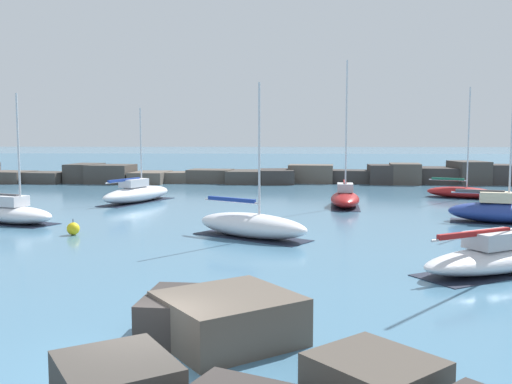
% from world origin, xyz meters
% --- Properties ---
extents(ground_plane, '(600.00, 600.00, 0.00)m').
position_xyz_m(ground_plane, '(0.00, 0.00, 0.00)').
color(ground_plane, teal).
extents(open_sea_beyond, '(400.00, 116.00, 0.01)m').
position_xyz_m(open_sea_beyond, '(0.00, 113.44, 0.00)').
color(open_sea_beyond, '#386684').
rests_on(open_sea_beyond, ground).
extents(breakwater_jetty, '(71.99, 6.90, 2.59)m').
position_xyz_m(breakwater_jetty, '(4.82, 53.43, 0.96)').
color(breakwater_jetty, '#383330').
rests_on(breakwater_jetty, ground).
extents(foreground_rocks, '(10.82, 9.92, 1.24)m').
position_xyz_m(foreground_rocks, '(2.68, -0.43, 0.48)').
color(foreground_rocks, '#383330').
rests_on(foreground_rocks, ground).
extents(sailboat_moored_0, '(2.78, 6.78, 11.03)m').
position_xyz_m(sailboat_moored_0, '(8.25, 31.26, 0.67)').
color(sailboat_moored_0, maroon).
rests_on(sailboat_moored_0, ground).
extents(sailboat_moored_1, '(6.16, 4.68, 9.61)m').
position_xyz_m(sailboat_moored_1, '(19.12, 37.78, 0.54)').
color(sailboat_moored_1, maroon).
rests_on(sailboat_moored_1, ground).
extents(sailboat_moored_2, '(5.20, 8.51, 7.71)m').
position_xyz_m(sailboat_moored_2, '(-8.50, 33.48, 0.73)').
color(sailboat_moored_2, white).
rests_on(sailboat_moored_2, ground).
extents(sailboat_moored_3, '(6.63, 4.15, 10.33)m').
position_xyz_m(sailboat_moored_3, '(16.93, 23.22, 0.74)').
color(sailboat_moored_3, navy).
rests_on(sailboat_moored_3, ground).
extents(sailboat_moored_4, '(5.89, 4.17, 7.96)m').
position_xyz_m(sailboat_moored_4, '(-13.09, 21.65, 0.63)').
color(sailboat_moored_4, white).
rests_on(sailboat_moored_4, ground).
extents(sailboat_moored_5, '(6.89, 5.64, 8.14)m').
position_xyz_m(sailboat_moored_5, '(1.70, 17.36, 0.66)').
color(sailboat_moored_5, white).
rests_on(sailboat_moored_5, ground).
extents(sailboat_moored_7, '(8.28, 6.23, 10.57)m').
position_xyz_m(sailboat_moored_7, '(12.06, 10.18, 0.60)').
color(sailboat_moored_7, silver).
rests_on(sailboat_moored_7, ground).
extents(mooring_buoy_orange_near, '(0.69, 0.69, 0.89)m').
position_xyz_m(mooring_buoy_orange_near, '(-8.06, 17.72, 0.34)').
color(mooring_buoy_orange_near, yellow).
rests_on(mooring_buoy_orange_near, ground).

